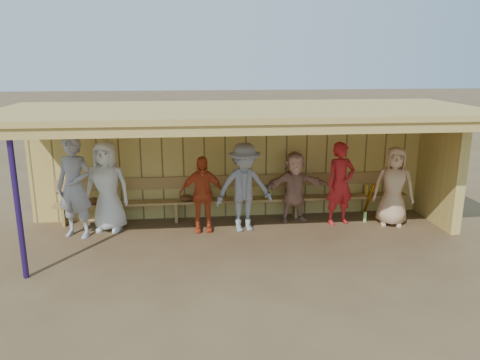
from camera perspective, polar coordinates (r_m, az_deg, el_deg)
name	(u,v)px	position (r m, az deg, el deg)	size (l,w,h in m)	color
ground	(242,236)	(9.20, 0.23, -6.89)	(90.00, 90.00, 0.00)	brown
player_a	(75,187)	(9.45, -19.51, -0.85)	(0.72, 0.47, 1.98)	#96959D
player_b	(107,186)	(9.64, -15.90, -0.74)	(0.89, 0.58, 1.83)	white
player_d	(202,194)	(9.30, -4.67, -1.72)	(0.90, 0.37, 1.53)	#CD4820
player_e	(244,187)	(9.27, 0.51, -0.91)	(1.15, 0.66, 1.78)	gray
player_f	(294,187)	(9.91, 6.65, -0.83)	(1.39, 0.44, 1.50)	tan
player_g	(340,184)	(9.89, 12.14, -0.43)	(0.63, 0.41, 1.73)	#AF1C1E
player_h	(394,186)	(10.09, 18.22, -0.75)	(0.81, 0.53, 1.66)	tan
dugout_structure	(257,144)	(9.45, 2.13, 4.36)	(8.80, 3.20, 2.50)	tan
bench	(236,195)	(10.08, -0.47, -1.79)	(7.60, 0.34, 0.93)	#AB8549
dugout_equipment	(201,199)	(9.93, -4.77, -2.33)	(6.26, 0.62, 0.80)	orange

